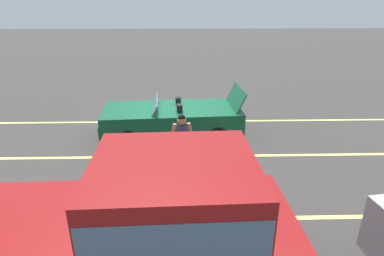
{
  "coord_description": "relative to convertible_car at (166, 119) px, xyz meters",
  "views": [
    {
      "loc": [
        -0.37,
        9.17,
        3.98
      ],
      "look_at": [
        -0.57,
        1.16,
        0.75
      ],
      "focal_mm": 29.89,
      "sensor_mm": 36.0,
      "label": 1
    }
  ],
  "objects": [
    {
      "name": "suitcase_large_black",
      "position": [
        -1.24,
        2.84,
        -0.22
      ],
      "size": [
        0.55,
        0.46,
        1.01
      ],
      "rotation": [
        0.0,
        0.0,
        4.27
      ],
      "color": "#2D2319",
      "rests_on": "ground_plane"
    },
    {
      "name": "lot_line_mid",
      "position": [
        -0.2,
        1.37,
        -0.59
      ],
      "size": [
        18.0,
        0.12,
        0.01
      ],
      "primitive_type": "cube",
      "color": "#EAE066",
      "rests_on": "ground_plane"
    },
    {
      "name": "convertible_car",
      "position": [
        0.0,
        0.0,
        0.0
      ],
      "size": [
        4.29,
        2.05,
        1.52
      ],
      "rotation": [
        0.0,
        0.0,
        0.07
      ],
      "color": "#0F4C2D",
      "rests_on": "ground_plane"
    },
    {
      "name": "parked_pickup_truck_far",
      "position": [
        0.05,
        5.61,
        0.51
      ],
      "size": [
        5.06,
        2.2,
        2.1
      ],
      "rotation": [
        0.0,
        0.0,
        3.18
      ],
      "color": "maroon",
      "rests_on": "ground_plane"
    },
    {
      "name": "ground_plane",
      "position": [
        -0.2,
        -0.01,
        -0.59
      ],
      "size": [
        80.0,
        80.0,
        0.0
      ],
      "primitive_type": "plane",
      "color": "#383533"
    },
    {
      "name": "traveler_person",
      "position": [
        -0.5,
        2.59,
        0.34
      ],
      "size": [
        0.61,
        0.26,
        1.65
      ],
      "rotation": [
        0.0,
        0.0,
        -1.44
      ],
      "color": "#1E2338",
      "rests_on": "ground_plane"
    },
    {
      "name": "suitcase_small_carryon",
      "position": [
        -1.72,
        3.19,
        -0.34
      ],
      "size": [
        0.39,
        0.36,
        0.5
      ],
      "rotation": [
        0.0,
        0.0,
        5.34
      ],
      "color": "red",
      "rests_on": "ground_plane"
    },
    {
      "name": "suitcase_medium_bright",
      "position": [
        -1.82,
        1.59,
        -0.28
      ],
      "size": [
        0.34,
        0.45,
        0.85
      ],
      "rotation": [
        0.0,
        0.0,
        3.41
      ],
      "color": "orange",
      "rests_on": "ground_plane"
    },
    {
      "name": "lot_line_near",
      "position": [
        -0.2,
        -1.33,
        -0.59
      ],
      "size": [
        18.0,
        0.12,
        0.01
      ],
      "primitive_type": "cube",
      "color": "#EAE066",
      "rests_on": "ground_plane"
    },
    {
      "name": "lot_line_far",
      "position": [
        -0.2,
        4.07,
        -0.59
      ],
      "size": [
        18.0,
        0.12,
        0.01
      ],
      "primitive_type": "cube",
      "color": "#EAE066",
      "rests_on": "ground_plane"
    }
  ]
}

